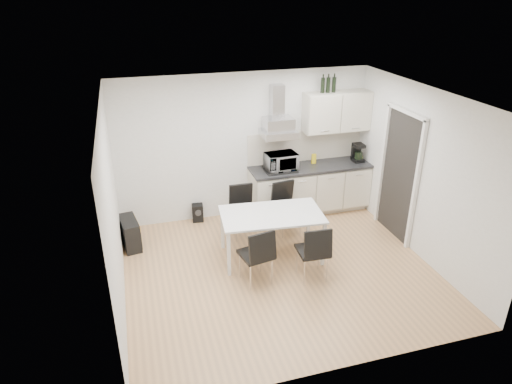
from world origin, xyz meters
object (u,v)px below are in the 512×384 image
at_px(kitchenette, 311,169).
at_px(dining_table, 272,218).
at_px(chair_far_right, 287,209).
at_px(chair_near_right, 312,251).
at_px(chair_near_left, 256,255).
at_px(chair_far_left, 244,212).
at_px(floor_speaker, 198,213).
at_px(guitar_amp, 130,233).

xyz_separation_m(kitchenette, dining_table, (-1.19, -1.31, -0.15)).
relative_size(kitchenette, dining_table, 1.57).
height_order(chair_far_right, chair_near_right, same).
distance_m(kitchenette, chair_near_left, 2.51).
distance_m(chair_far_left, chair_near_left, 1.33).
bearing_deg(floor_speaker, dining_table, -51.86).
height_order(dining_table, chair_far_right, chair_far_right).
xyz_separation_m(chair_near_left, chair_near_right, (0.80, -0.14, 0.00)).
bearing_deg(guitar_amp, floor_speaker, 16.44).
relative_size(chair_far_left, floor_speaker, 2.73).
xyz_separation_m(chair_near_left, floor_speaker, (-0.50, 2.05, -0.28)).
bearing_deg(guitar_amp, kitchenette, -1.95).
relative_size(chair_far_right, floor_speaker, 2.73).
xyz_separation_m(dining_table, chair_near_right, (0.39, -0.71, -0.24)).
bearing_deg(dining_table, kitchenette, 53.23).
relative_size(dining_table, chair_far_left, 1.83).
distance_m(chair_near_left, guitar_amp, 2.26).
height_order(dining_table, chair_near_right, chair_near_right).
relative_size(dining_table, guitar_amp, 2.63).
xyz_separation_m(kitchenette, guitar_amp, (-3.30, -0.40, -0.59)).
bearing_deg(chair_near_left, chair_far_right, 42.39).
distance_m(chair_far_left, guitar_amp, 1.88).
xyz_separation_m(dining_table, guitar_amp, (-2.11, 0.91, -0.43)).
bearing_deg(kitchenette, dining_table, -132.12).
bearing_deg(chair_far_right, chair_far_left, -14.52).
height_order(chair_near_left, floor_speaker, chair_near_left).
height_order(chair_near_right, guitar_amp, chair_near_right).
xyz_separation_m(chair_far_right, floor_speaker, (-1.41, 0.82, -0.28)).
xyz_separation_m(chair_near_right, guitar_amp, (-2.50, 1.62, -0.20)).
bearing_deg(floor_speaker, chair_near_right, -52.80).
height_order(chair_near_left, guitar_amp, chair_near_left).
height_order(kitchenette, chair_far_left, kitchenette).
bearing_deg(chair_far_right, kitchenette, -144.35).
bearing_deg(chair_far_right, dining_table, 44.78).
xyz_separation_m(chair_near_right, floor_speaker, (-1.30, 2.19, -0.28)).
distance_m(dining_table, chair_near_right, 0.84).
height_order(chair_far_left, guitar_amp, chair_far_left).
distance_m(dining_table, chair_near_left, 0.75).
bearing_deg(chair_near_left, chair_near_right, -20.51).
xyz_separation_m(kitchenette, chair_near_left, (-1.60, -1.89, -0.39)).
height_order(dining_table, guitar_amp, dining_table).
bearing_deg(chair_near_right, dining_table, 121.69).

